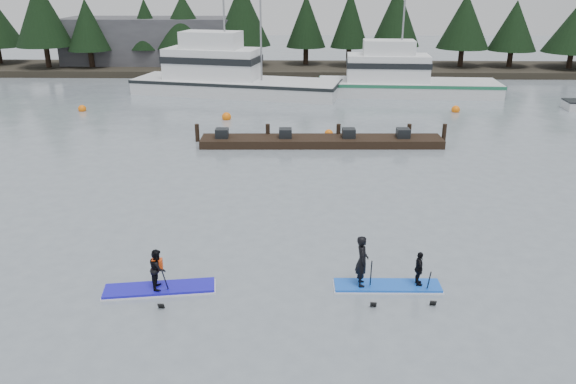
{
  "coord_description": "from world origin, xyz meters",
  "views": [
    {
      "loc": [
        0.42,
        -13.87,
        8.71
      ],
      "look_at": [
        0.0,
        6.0,
        1.1
      ],
      "focal_mm": 35.0,
      "sensor_mm": 36.0,
      "label": 1
    }
  ],
  "objects_px": {
    "paddleboard_solo": "(159,278)",
    "paddleboard_duo": "(383,271)",
    "fishing_boat_large": "(230,85)",
    "fishing_boat_medium": "(403,87)",
    "floating_dock": "(321,141)"
  },
  "relations": [
    {
      "from": "paddleboard_duo",
      "to": "fishing_boat_medium",
      "type": "bearing_deg",
      "value": 78.71
    },
    {
      "from": "paddleboard_duo",
      "to": "floating_dock",
      "type": "bearing_deg",
      "value": 94.23
    },
    {
      "from": "floating_dock",
      "to": "fishing_boat_medium",
      "type": "bearing_deg",
      "value": 63.33
    },
    {
      "from": "fishing_boat_large",
      "to": "fishing_boat_medium",
      "type": "height_order",
      "value": "fishing_boat_large"
    },
    {
      "from": "fishing_boat_large",
      "to": "fishing_boat_medium",
      "type": "xyz_separation_m",
      "value": [
        13.71,
        0.0,
        -0.1
      ]
    },
    {
      "from": "fishing_boat_large",
      "to": "paddleboard_duo",
      "type": "bearing_deg",
      "value": -62.59
    },
    {
      "from": "paddleboard_solo",
      "to": "paddleboard_duo",
      "type": "xyz_separation_m",
      "value": [
        6.65,
        0.31,
        0.13
      ]
    },
    {
      "from": "fishing_boat_large",
      "to": "floating_dock",
      "type": "bearing_deg",
      "value": -52.82
    },
    {
      "from": "paddleboard_solo",
      "to": "fishing_boat_medium",
      "type": "bearing_deg",
      "value": 59.49
    },
    {
      "from": "paddleboard_duo",
      "to": "fishing_boat_large",
      "type": "bearing_deg",
      "value": 104.47
    },
    {
      "from": "fishing_boat_large",
      "to": "paddleboard_solo",
      "type": "relative_size",
      "value": 5.06
    },
    {
      "from": "floating_dock",
      "to": "fishing_boat_large",
      "type": "bearing_deg",
      "value": 113.58
    },
    {
      "from": "fishing_boat_large",
      "to": "paddleboard_solo",
      "type": "distance_m",
      "value": 30.27
    },
    {
      "from": "fishing_boat_large",
      "to": "floating_dock",
      "type": "xyz_separation_m",
      "value": [
        6.78,
        -14.61,
        -0.47
      ]
    },
    {
      "from": "floating_dock",
      "to": "paddleboard_solo",
      "type": "bearing_deg",
      "value": -110.19
    }
  ]
}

